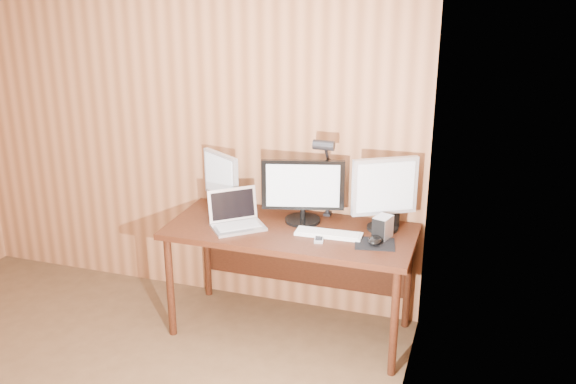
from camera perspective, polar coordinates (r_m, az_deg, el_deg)
The scene contains 12 objects.
desk at distance 4.26m, azimuth 0.50°, elevation -4.44°, with size 1.60×0.70×0.75m.
monitor_center at distance 4.19m, azimuth 1.33°, elevation 0.15°, with size 0.53×0.24×0.42m.
monitor_left at distance 4.41m, azimuth -5.97°, elevation 1.08°, with size 0.32×0.22×0.41m.
monitor_right at distance 4.09m, azimuth 8.58°, elevation 0.05°, with size 0.39×0.25×0.48m.
laptop at distance 4.19m, azimuth -4.66°, elevation -2.26°, with size 0.41×0.40×0.23m.
keyboard at distance 4.06m, azimuth 3.64°, elevation -3.72°, with size 0.43×0.14×0.02m.
mousepad at distance 3.96m, azimuth 7.72°, elevation -4.58°, with size 0.24×0.20×0.00m, color black.
mouse at distance 3.95m, azimuth 7.74°, elevation -4.28°, with size 0.08×0.12×0.04m, color black.
hard_drive at distance 4.03m, azimuth 8.40°, elevation -3.14°, with size 0.12×0.15×0.14m.
phone at distance 3.98m, azimuth 2.77°, elevation -4.21°, with size 0.08×0.12×0.02m.
speaker at distance 4.22m, azimuth 9.52°, elevation -2.20°, with size 0.06×0.06×0.13m, color black.
desk_lamp at distance 4.19m, azimuth 3.37°, elevation 2.29°, with size 0.14×0.20×0.60m.
Camera 1 is at (2.08, -2.01, 2.37)m, focal length 40.00 mm.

